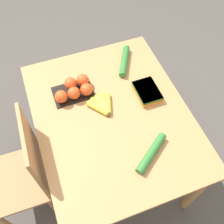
# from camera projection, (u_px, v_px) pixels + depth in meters

# --- Properties ---
(ground_plane) EXTENTS (12.00, 12.00, 0.00)m
(ground_plane) POSITION_uv_depth(u_px,v_px,m) (112.00, 162.00, 2.29)
(ground_plane) COLOR #4C4742
(dining_table) EXTENTS (1.20, 0.95, 0.76)m
(dining_table) POSITION_uv_depth(u_px,v_px,m) (112.00, 123.00, 1.73)
(dining_table) COLOR #B27F4C
(dining_table) RESTS_ON ground_plane
(chair) EXTENTS (0.43, 0.41, 0.99)m
(chair) POSITION_uv_depth(u_px,v_px,m) (25.00, 173.00, 1.71)
(chair) COLOR #A87547
(chair) RESTS_ON ground_plane
(banana_bunch) EXTENTS (0.17, 0.17, 0.04)m
(banana_bunch) POSITION_uv_depth(u_px,v_px,m) (103.00, 106.00, 1.66)
(banana_bunch) COLOR brown
(banana_bunch) RESTS_ON dining_table
(tomato_pack) EXTENTS (0.18, 0.26, 0.09)m
(tomato_pack) POSITION_uv_depth(u_px,v_px,m) (75.00, 89.00, 1.70)
(tomato_pack) COLOR black
(tomato_pack) RESTS_ON dining_table
(carrot_bag) EXTENTS (0.20, 0.14, 0.05)m
(carrot_bag) POSITION_uv_depth(u_px,v_px,m) (147.00, 91.00, 1.71)
(carrot_bag) COLOR orange
(carrot_bag) RESTS_ON dining_table
(cucumber_near) EXTENTS (0.20, 0.25, 0.05)m
(cucumber_near) POSITION_uv_depth(u_px,v_px,m) (151.00, 153.00, 1.48)
(cucumber_near) COLOR #2D702D
(cucumber_near) RESTS_ON dining_table
(cucumber_far) EXTENTS (0.26, 0.17, 0.05)m
(cucumber_far) POSITION_uv_depth(u_px,v_px,m) (124.00, 61.00, 1.87)
(cucumber_far) COLOR #2D702D
(cucumber_far) RESTS_ON dining_table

